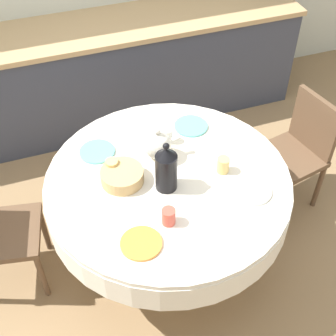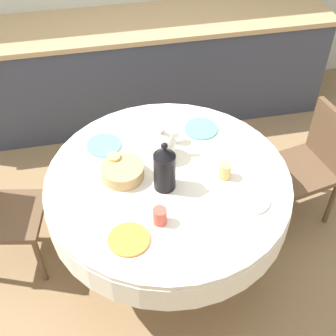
% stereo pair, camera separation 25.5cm
% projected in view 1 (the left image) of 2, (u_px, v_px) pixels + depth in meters
% --- Properties ---
extents(ground_plane, '(12.00, 12.00, 0.00)m').
position_uv_depth(ground_plane, '(168.00, 254.00, 3.13)').
color(ground_plane, '#8E704C').
extents(kitchen_counter, '(3.24, 0.64, 0.88)m').
position_uv_depth(kitchen_counter, '(105.00, 74.00, 3.87)').
color(kitchen_counter, '#383D4C').
rests_on(kitchen_counter, ground_plane).
extents(dining_table, '(1.39, 1.39, 0.74)m').
position_uv_depth(dining_table, '(168.00, 193.00, 2.70)').
color(dining_table, brown).
rests_on(dining_table, ground_plane).
extents(chair_left, '(0.47, 0.47, 0.84)m').
position_uv_depth(chair_left, '(298.00, 148.00, 3.18)').
color(chair_left, brown).
rests_on(chair_left, ground_plane).
extents(plate_near_left, '(0.21, 0.21, 0.01)m').
position_uv_depth(plate_near_left, '(141.00, 243.00, 2.29)').
color(plate_near_left, orange).
rests_on(plate_near_left, dining_table).
extents(cup_near_left, '(0.07, 0.07, 0.09)m').
position_uv_depth(cup_near_left, '(169.00, 217.00, 2.36)').
color(cup_near_left, '#CC4C3D').
rests_on(cup_near_left, dining_table).
extents(plate_near_right, '(0.21, 0.21, 0.01)m').
position_uv_depth(plate_near_right, '(252.00, 191.00, 2.53)').
color(plate_near_right, white).
rests_on(plate_near_right, dining_table).
extents(cup_near_right, '(0.07, 0.07, 0.09)m').
position_uv_depth(cup_near_right, '(223.00, 165.00, 2.62)').
color(cup_near_right, '#DBB766').
rests_on(cup_near_right, dining_table).
extents(plate_far_left, '(0.21, 0.21, 0.01)m').
position_uv_depth(plate_far_left, '(97.00, 152.00, 2.76)').
color(plate_far_left, '#60BCB7').
rests_on(plate_far_left, dining_table).
extents(cup_far_left, '(0.07, 0.07, 0.09)m').
position_uv_depth(cup_far_left, '(112.00, 167.00, 2.61)').
color(cup_far_left, '#DBB766').
rests_on(cup_far_left, dining_table).
extents(plate_far_right, '(0.21, 0.21, 0.01)m').
position_uv_depth(plate_far_right, '(191.00, 126.00, 2.92)').
color(plate_far_right, '#60BCB7').
rests_on(plate_far_right, dining_table).
extents(cup_far_right, '(0.07, 0.07, 0.09)m').
position_uv_depth(cup_far_right, '(167.00, 135.00, 2.80)').
color(cup_far_right, white).
rests_on(cup_far_right, dining_table).
extents(coffee_carafe, '(0.12, 0.12, 0.32)m').
position_uv_depth(coffee_carafe, '(166.00, 169.00, 2.47)').
color(coffee_carafe, black).
rests_on(coffee_carafe, dining_table).
extents(teapot, '(0.23, 0.17, 0.21)m').
position_uv_depth(teapot, '(157.00, 145.00, 2.67)').
color(teapot, silver).
rests_on(teapot, dining_table).
extents(bread_basket, '(0.24, 0.24, 0.08)m').
position_uv_depth(bread_basket, '(122.00, 176.00, 2.57)').
color(bread_basket, tan).
rests_on(bread_basket, dining_table).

